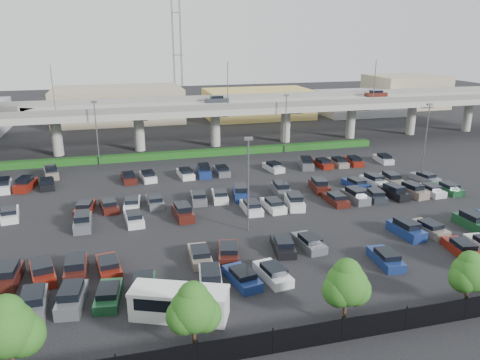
% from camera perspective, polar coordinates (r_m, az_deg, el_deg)
% --- Properties ---
extents(ground, '(280.00, 280.00, 0.00)m').
position_cam_1_polar(ground, '(57.96, -1.20, -3.13)').
color(ground, black).
extents(overpass, '(150.00, 13.00, 15.80)m').
position_cam_1_polar(overpass, '(86.74, -6.48, 8.44)').
color(overpass, gray).
rests_on(overpass, ground).
extents(hedge, '(66.00, 1.60, 1.10)m').
position_cam_1_polar(hedge, '(81.24, -5.42, 3.24)').
color(hedge, '#194213').
rests_on(hedge, ground).
extents(fence, '(70.00, 0.10, 2.00)m').
position_cam_1_polar(fence, '(33.95, 10.64, -17.83)').
color(fence, black).
rests_on(fence, ground).
extents(tree_row, '(65.07, 3.66, 5.94)m').
position_cam_1_polar(tree_row, '(33.96, 10.99, -12.62)').
color(tree_row, '#332316').
rests_on(tree_row, ground).
extents(shuttle_bus, '(7.68, 5.11, 2.34)m').
position_cam_1_polar(shuttle_bus, '(36.20, -7.40, -14.52)').
color(shuttle_bus, silver).
rests_on(shuttle_bus, ground).
extents(parked_cars, '(62.88, 41.67, 1.67)m').
position_cam_1_polar(parked_cars, '(54.26, -0.43, -3.89)').
color(parked_cars, white).
rests_on(parked_cars, ground).
extents(light_poles, '(66.90, 48.38, 10.30)m').
position_cam_1_polar(light_poles, '(57.19, -5.74, 3.06)').
color(light_poles, '#525257').
rests_on(light_poles, ground).
extents(distant_buildings, '(138.00, 24.00, 9.00)m').
position_cam_1_polar(distant_buildings, '(118.46, -2.55, 9.34)').
color(distant_buildings, gray).
rests_on(distant_buildings, ground).
extents(comm_tower, '(2.40, 2.40, 30.00)m').
position_cam_1_polar(comm_tower, '(127.94, -7.65, 15.15)').
color(comm_tower, '#525257').
rests_on(comm_tower, ground).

